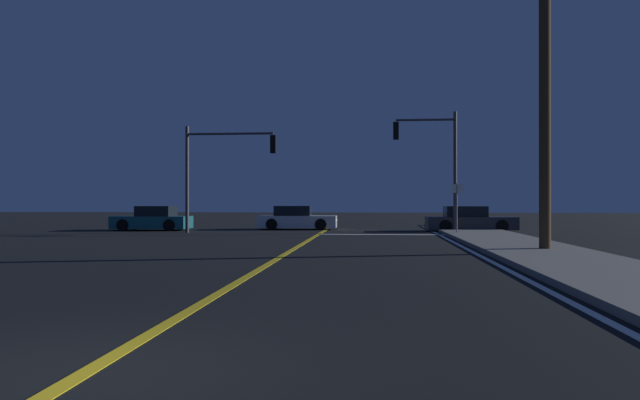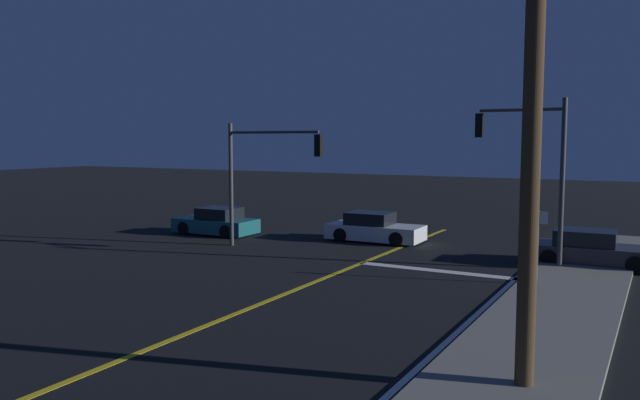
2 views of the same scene
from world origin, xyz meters
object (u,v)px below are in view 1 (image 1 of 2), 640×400
car_mid_block_white (297,219)px  street_sign_corner (457,200)px  car_lead_oncoming_teal (153,220)px  utility_pole_right (545,82)px  traffic_signal_near_right (434,153)px  car_parked_curb_charcoal (469,220)px  traffic_signal_far_left (221,160)px

car_mid_block_white → street_sign_corner: size_ratio=1.83×
car_lead_oncoming_teal → street_sign_corner: (15.99, -3.74, 1.06)m
car_lead_oncoming_teal → utility_pole_right: size_ratio=0.41×
car_mid_block_white → traffic_signal_near_right: (7.45, -2.73, 3.48)m
car_mid_block_white → traffic_signal_near_right: traffic_signal_near_right is taller
car_parked_curb_charcoal → car_mid_block_white: 9.54m
traffic_signal_far_left → street_sign_corner: bearing=-6.9°
traffic_signal_far_left → utility_pole_right: size_ratio=0.53×
utility_pole_right → traffic_signal_far_left: bearing=140.6°
utility_pole_right → traffic_signal_near_right: bearing=100.2°
car_parked_curb_charcoal → car_mid_block_white: bearing=-99.1°
street_sign_corner → car_mid_block_white: bearing=146.1°
car_lead_oncoming_teal → traffic_signal_far_left: (4.43, -2.34, 3.08)m
car_parked_curb_charcoal → traffic_signal_near_right: 4.24m
car_mid_block_white → street_sign_corner: bearing=54.8°
car_mid_block_white → utility_pole_right: bearing=31.8°
utility_pole_right → car_lead_oncoming_teal: bearing=143.2°
utility_pole_right → street_sign_corner: size_ratio=4.20×
car_parked_curb_charcoal → car_lead_oncoming_teal: (-17.21, -0.45, -0.00)m
car_lead_oncoming_teal → traffic_signal_far_left: size_ratio=0.77×
utility_pole_right → street_sign_corner: (-1.40, 9.25, -3.62)m
car_parked_curb_charcoal → car_lead_oncoming_teal: bearing=-89.5°
traffic_signal_far_left → utility_pole_right: utility_pole_right is taller
traffic_signal_near_right → traffic_signal_far_left: traffic_signal_near_right is taller
car_lead_oncoming_teal → street_sign_corner: 16.46m
car_parked_curb_charcoal → traffic_signal_near_right: bearing=-56.1°
street_sign_corner → traffic_signal_near_right: bearing=105.5°
street_sign_corner → car_parked_curb_charcoal: bearing=73.8°
traffic_signal_near_right → utility_pole_right: utility_pole_right is taller
traffic_signal_far_left → street_sign_corner: 11.82m
traffic_signal_near_right → utility_pole_right: 12.30m
car_parked_curb_charcoal → traffic_signal_far_left: size_ratio=0.87×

